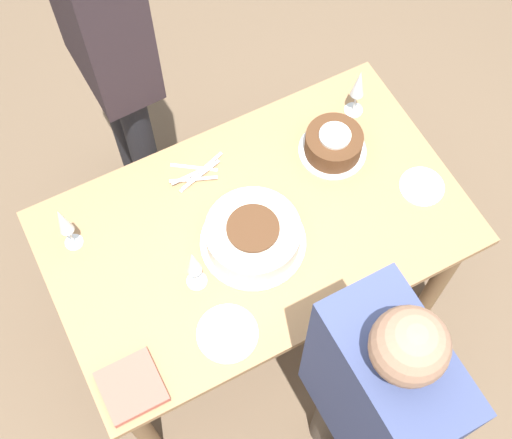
% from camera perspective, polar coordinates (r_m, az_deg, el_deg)
% --- Properties ---
extents(ground_plane, '(12.00, 12.00, 0.00)m').
position_cam_1_polar(ground_plane, '(3.11, 0.00, -6.57)').
color(ground_plane, brown).
extents(dining_table, '(1.42, 0.86, 0.74)m').
position_cam_1_polar(dining_table, '(2.54, 0.00, -1.71)').
color(dining_table, '#9E754C').
rests_on(dining_table, ground_plane).
extents(cake_center_white, '(0.36, 0.36, 0.11)m').
position_cam_1_polar(cake_center_white, '(2.36, -0.24, -1.28)').
color(cake_center_white, white).
rests_on(cake_center_white, dining_table).
extents(cake_front_chocolate, '(0.24, 0.24, 0.11)m').
position_cam_1_polar(cake_front_chocolate, '(2.55, 6.22, 6.05)').
color(cake_front_chocolate, white).
rests_on(cake_front_chocolate, dining_table).
extents(wine_glass_near, '(0.06, 0.06, 0.23)m').
position_cam_1_polar(wine_glass_near, '(2.35, -15.16, -0.21)').
color(wine_glass_near, silver).
rests_on(wine_glass_near, dining_table).
extents(wine_glass_far, '(0.07, 0.07, 0.22)m').
position_cam_1_polar(wine_glass_far, '(2.22, -5.03, -3.55)').
color(wine_glass_far, silver).
rests_on(wine_glass_far, dining_table).
extents(wine_glass_extra, '(0.07, 0.07, 0.23)m').
position_cam_1_polar(wine_glass_extra, '(2.58, 8.19, 10.55)').
color(wine_glass_extra, silver).
rests_on(wine_glass_extra, dining_table).
extents(dessert_plate_left, '(0.16, 0.16, 0.01)m').
position_cam_1_polar(dessert_plate_left, '(2.56, 13.13, 2.59)').
color(dessert_plate_left, white).
rests_on(dessert_plate_left, dining_table).
extents(dessert_plate_right, '(0.20, 0.20, 0.01)m').
position_cam_1_polar(dessert_plate_right, '(2.29, -2.30, -9.10)').
color(dessert_plate_right, white).
rests_on(dessert_plate_right, dining_table).
extents(fork_pile, '(0.22, 0.14, 0.02)m').
position_cam_1_polar(fork_pile, '(2.53, -4.71, 3.71)').
color(fork_pile, silver).
rests_on(fork_pile, dining_table).
extents(napkin_stack, '(0.18, 0.18, 0.03)m').
position_cam_1_polar(napkin_stack, '(2.26, -9.93, -13.05)').
color(napkin_stack, '#B75B4C').
rests_on(napkin_stack, dining_table).
extents(person_cutting, '(0.24, 0.41, 1.77)m').
position_cam_1_polar(person_cutting, '(2.53, -12.11, 14.62)').
color(person_cutting, '#232328').
rests_on(person_cutting, ground_plane).
extents(person_watching, '(0.22, 0.40, 1.57)m').
position_cam_1_polar(person_watching, '(2.05, 9.26, -14.27)').
color(person_watching, '#4C4238').
rests_on(person_watching, ground_plane).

